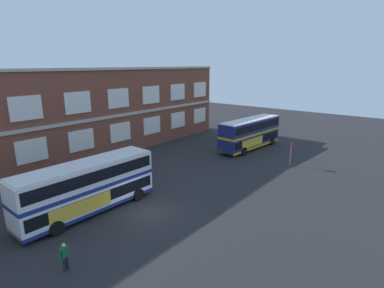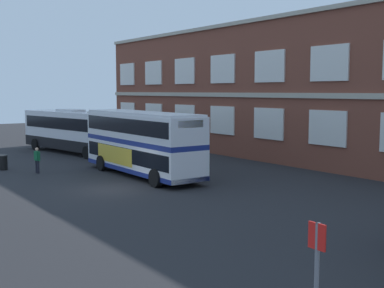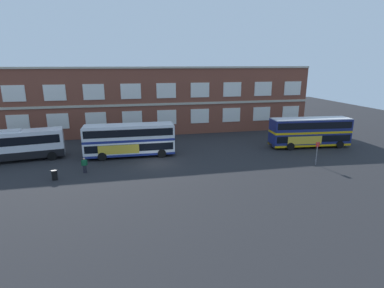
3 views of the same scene
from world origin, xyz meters
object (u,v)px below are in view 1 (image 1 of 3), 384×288
at_px(double_decker_middle, 250,133).
at_px(waiting_passenger, 65,256).
at_px(bus_stand_flag, 291,152).
at_px(double_decker_near, 88,187).

height_order(double_decker_middle, waiting_passenger, double_decker_middle).
bearing_deg(bus_stand_flag, double_decker_near, 159.25).
bearing_deg(double_decker_middle, waiting_passenger, -171.58).
bearing_deg(waiting_passenger, double_decker_near, 46.40).
xyz_separation_m(double_decker_near, double_decker_middle, (24.52, -0.75, 0.00)).
xyz_separation_m(double_decker_near, bus_stand_flag, (20.85, -7.90, -0.51)).
xyz_separation_m(double_decker_middle, waiting_passenger, (-29.37, -4.35, -1.22)).
distance_m(double_decker_middle, waiting_passenger, 29.72).
distance_m(double_decker_near, bus_stand_flag, 22.31).
bearing_deg(bus_stand_flag, waiting_passenger, 173.77).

